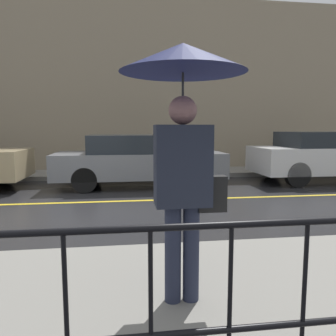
{
  "coord_description": "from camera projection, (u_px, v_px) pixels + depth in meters",
  "views": [
    {
      "loc": [
        0.88,
        -7.21,
        1.61
      ],
      "look_at": [
        1.6,
        -1.99,
        0.97
      ],
      "focal_mm": 35.0,
      "sensor_mm": 36.0,
      "label": 1
    }
  ],
  "objects": [
    {
      "name": "pedestrian",
      "position": [
        183.0,
        105.0,
        2.62
      ],
      "size": [
        1.01,
        1.01,
        2.14
      ],
      "color": "#23283D",
      "rests_on": "sidewalk_near"
    },
    {
      "name": "car_grey",
      "position": [
        138.0,
        160.0,
        9.15
      ],
      "size": [
        4.62,
        1.83,
        1.44
      ],
      "color": "slate",
      "rests_on": "ground_plane"
    },
    {
      "name": "lane_marking",
      "position": [
        84.0,
        202.0,
        7.16
      ],
      "size": [
        25.2,
        0.12,
        0.01
      ],
      "color": "gold",
      "rests_on": "ground_plane"
    },
    {
      "name": "sidewalk_far",
      "position": [
        98.0,
        174.0,
        11.14
      ],
      "size": [
        28.0,
        1.76,
        0.14
      ],
      "color": "gray",
      "rests_on": "ground_plane"
    },
    {
      "name": "car_white",
      "position": [
        325.0,
        156.0,
        9.91
      ],
      "size": [
        4.38,
        1.85,
        1.51
      ],
      "color": "silver",
      "rests_on": "ground_plane"
    },
    {
      "name": "ground_plane",
      "position": [
        84.0,
        202.0,
        7.16
      ],
      "size": [
        80.0,
        80.0,
        0.0
      ],
      "primitive_type": "plane",
      "color": "#262628"
    },
    {
      "name": "building_storefront",
      "position": [
        98.0,
        85.0,
        11.78
      ],
      "size": [
        28.0,
        0.3,
        6.32
      ],
      "color": "gray",
      "rests_on": "ground_plane"
    },
    {
      "name": "sidewalk_near",
      "position": [
        17.0,
        318.0,
        2.66
      ],
      "size": [
        28.0,
        2.78,
        0.14
      ],
      "color": "gray",
      "rests_on": "ground_plane"
    }
  ]
}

